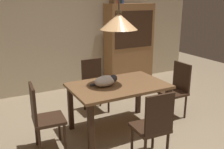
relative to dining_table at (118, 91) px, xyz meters
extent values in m
plane|color=#998466|center=(0.00, -0.38, -0.65)|extent=(10.00, 10.00, 0.00)
cube|color=beige|center=(0.00, 2.27, 0.80)|extent=(6.40, 0.10, 2.90)
cube|color=brown|center=(0.00, 0.00, 0.08)|extent=(1.40, 0.90, 0.04)
cube|color=#382316|center=(-0.62, -0.39, -0.29)|extent=(0.07, 0.07, 0.71)
cube|color=#382316|center=(0.62, -0.39, -0.29)|extent=(0.07, 0.07, 0.71)
cube|color=#382316|center=(-0.62, 0.39, -0.29)|extent=(0.07, 0.07, 0.71)
cube|color=#382316|center=(0.62, 0.39, -0.29)|extent=(0.07, 0.07, 0.71)
cube|color=#382316|center=(-1.05, 0.00, -0.22)|extent=(0.43, 0.43, 0.04)
cube|color=#322014|center=(-1.23, 0.01, 0.04)|extent=(0.06, 0.38, 0.48)
cylinder|color=#382316|center=(-0.90, -0.17, -0.44)|extent=(0.04, 0.04, 0.41)
cylinder|color=#382316|center=(-0.88, 0.15, -0.44)|extent=(0.04, 0.04, 0.41)
cylinder|color=#382316|center=(-1.22, -0.15, -0.44)|extent=(0.04, 0.04, 0.41)
cylinder|color=#382316|center=(-1.20, 0.17, -0.44)|extent=(0.04, 0.04, 0.41)
cube|color=#382316|center=(0.00, -0.80, -0.22)|extent=(0.42, 0.42, 0.04)
cube|color=#322014|center=(-0.01, -0.98, 0.04)|extent=(0.38, 0.06, 0.48)
cylinder|color=#382316|center=(0.17, -0.65, -0.44)|extent=(0.04, 0.04, 0.41)
cylinder|color=#382316|center=(-0.15, -0.63, -0.44)|extent=(0.04, 0.04, 0.41)
cylinder|color=#382316|center=(0.15, -0.97, -0.44)|extent=(0.04, 0.04, 0.41)
cube|color=#382316|center=(0.00, 0.80, -0.22)|extent=(0.41, 0.41, 0.04)
cube|color=#322014|center=(-0.01, 0.98, 0.04)|extent=(0.38, 0.05, 0.48)
cylinder|color=#382316|center=(-0.15, 0.63, -0.44)|extent=(0.04, 0.04, 0.41)
cylinder|color=#382316|center=(0.17, 0.65, -0.44)|extent=(0.04, 0.04, 0.41)
cylinder|color=#382316|center=(-0.17, 0.95, -0.44)|extent=(0.04, 0.04, 0.41)
cylinder|color=#382316|center=(0.15, 0.97, -0.44)|extent=(0.04, 0.04, 0.41)
cube|color=#382316|center=(1.05, 0.00, -0.22)|extent=(0.41, 0.41, 0.04)
cube|color=#322014|center=(1.23, 0.00, 0.04)|extent=(0.04, 0.38, 0.48)
cylinder|color=#382316|center=(0.89, 0.16, -0.44)|extent=(0.04, 0.04, 0.41)
cylinder|color=#382316|center=(0.89, -0.16, -0.44)|extent=(0.04, 0.04, 0.41)
cylinder|color=#382316|center=(1.21, 0.16, -0.44)|extent=(0.04, 0.04, 0.41)
cylinder|color=#382316|center=(1.21, -0.16, -0.44)|extent=(0.04, 0.04, 0.41)
ellipsoid|color=silver|center=(-0.20, 0.04, 0.18)|extent=(0.38, 0.29, 0.15)
sphere|color=#333338|center=(-0.07, 0.02, 0.20)|extent=(0.11, 0.11, 0.11)
cylinder|color=#333338|center=(-0.32, 0.10, 0.13)|extent=(0.18, 0.04, 0.04)
cone|color=#E0A86B|center=(0.00, 0.00, 1.01)|extent=(0.52, 0.52, 0.22)
cylinder|color=#513D23|center=(0.00, 0.00, 1.14)|extent=(0.08, 0.08, 0.04)
cube|color=olive|center=(1.37, 1.94, 0.28)|extent=(1.10, 0.44, 1.85)
cube|color=#382316|center=(1.37, 1.72, 0.65)|extent=(0.97, 0.01, 0.81)
cube|color=#382316|center=(1.37, 1.94, -0.61)|extent=(1.12, 0.45, 0.08)
camera|label=1|loc=(-1.74, -3.08, 1.32)|focal=40.88mm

